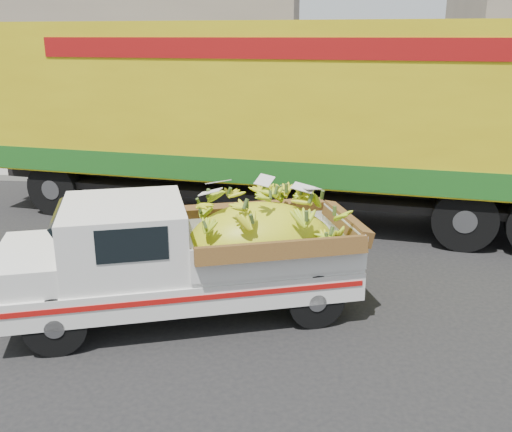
# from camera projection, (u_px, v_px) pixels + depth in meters

# --- Properties ---
(ground) EXTENTS (100.00, 100.00, 0.00)m
(ground) POSITION_uv_depth(u_px,v_px,m) (192.00, 289.00, 8.39)
(ground) COLOR black
(ground) RESTS_ON ground
(curb) EXTENTS (60.00, 0.25, 0.15)m
(curb) POSITION_uv_depth(u_px,v_px,m) (242.00, 183.00, 14.12)
(curb) COLOR gray
(curb) RESTS_ON ground
(sidewalk) EXTENTS (60.00, 4.00, 0.14)m
(sidewalk) POSITION_uv_depth(u_px,v_px,m) (252.00, 164.00, 16.11)
(sidewalk) COLOR gray
(sidewalk) RESTS_ON ground
(building_left) EXTENTS (18.00, 6.00, 5.00)m
(building_left) POSITION_uv_depth(u_px,v_px,m) (60.00, 64.00, 21.74)
(building_left) COLOR gray
(building_left) RESTS_ON ground
(pickup_truck) EXTENTS (4.76, 2.93, 1.57)m
(pickup_truck) POSITION_uv_depth(u_px,v_px,m) (208.00, 252.00, 7.46)
(pickup_truck) COLOR black
(pickup_truck) RESTS_ON ground
(semi_trailer) EXTENTS (12.07, 4.40, 3.80)m
(semi_trailer) POSITION_uv_depth(u_px,v_px,m) (281.00, 113.00, 11.07)
(semi_trailer) COLOR black
(semi_trailer) RESTS_ON ground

